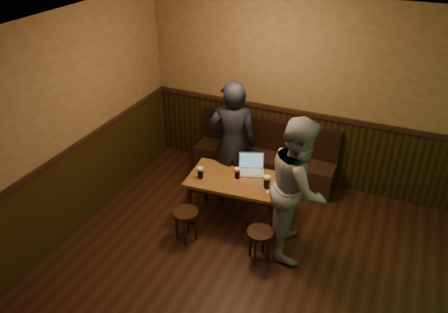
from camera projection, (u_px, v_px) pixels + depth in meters
room at (236, 216)px, 4.22m from camera, size 5.04×6.04×2.84m
bench at (265, 160)px, 6.86m from camera, size 2.20×0.50×0.95m
pub_table at (237, 184)px, 5.79m from camera, size 1.32×0.82×0.68m
stool_left at (186, 217)px, 5.56m from camera, size 0.41×0.41×0.45m
stool_right at (260, 237)px, 5.25m from camera, size 0.34×0.34×0.43m
pint_left at (200, 173)px, 5.72m from camera, size 0.10×0.10×0.16m
pint_mid at (237, 173)px, 5.72m from camera, size 0.10×0.10×0.15m
pint_right at (267, 182)px, 5.52m from camera, size 0.11×0.11×0.18m
laptop at (251, 167)px, 5.88m from camera, size 0.42×0.38×0.24m
menu at (276, 192)px, 5.49m from camera, size 0.23×0.17×0.00m
person_suit at (232, 144)px, 6.05m from camera, size 0.79×0.65×1.85m
person_grey at (298, 187)px, 5.18m from camera, size 0.86×1.00×1.81m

